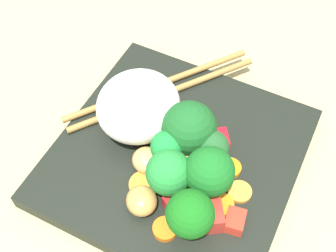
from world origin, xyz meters
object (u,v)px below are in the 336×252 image
object	(u,v)px
rice_mound	(138,106)
carrot_slice_4	(165,229)
broccoli_floret_4	(169,173)
chopstick_pair	(161,89)
square_plate	(177,156)

from	to	relation	value
rice_mound	carrot_slice_4	bearing A→B (deg)	41.64
rice_mound	broccoli_floret_4	distance (cm)	8.99
chopstick_pair	broccoli_floret_4	bearing A→B (deg)	67.53
broccoli_floret_4	chopstick_pair	xyz separation A→B (cm)	(-11.11, -7.16, -3.23)
square_plate	broccoli_floret_4	xyz separation A→B (cm)	(4.58, 1.55, 4.58)
broccoli_floret_4	carrot_slice_4	bearing A→B (deg)	23.53
broccoli_floret_4	square_plate	bearing A→B (deg)	-161.30
square_plate	rice_mound	world-z (taller)	rice_mound
chopstick_pair	square_plate	bearing A→B (deg)	75.39
rice_mound	carrot_slice_4	world-z (taller)	rice_mound
rice_mound	broccoli_floret_4	bearing A→B (deg)	50.00
broccoli_floret_4	carrot_slice_4	size ratio (longest dim) A/B	2.53
rice_mound	square_plate	bearing A→B (deg)	77.41
rice_mound	broccoli_floret_4	size ratio (longest dim) A/B	1.51
carrot_slice_4	chopstick_pair	world-z (taller)	same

